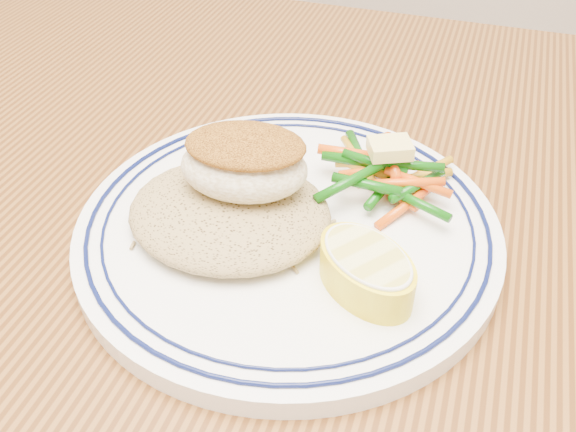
{
  "coord_description": "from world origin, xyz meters",
  "views": [
    {
      "loc": [
        0.13,
        -0.3,
        1.05
      ],
      "look_at": [
        0.03,
        0.02,
        0.77
      ],
      "focal_mm": 40.0,
      "sensor_mm": 36.0,
      "label": 1
    }
  ],
  "objects_px": {
    "fish_fillet": "(244,162)",
    "lemon_wedge": "(366,269)",
    "plate": "(288,228)",
    "rice_pilaf": "(229,209)",
    "vegetable_pile": "(385,173)",
    "dining_table": "(245,342)"
  },
  "relations": [
    {
      "from": "dining_table",
      "to": "plate",
      "type": "bearing_deg",
      "value": 40.72
    },
    {
      "from": "rice_pilaf",
      "to": "vegetable_pile",
      "type": "relative_size",
      "value": 1.31
    },
    {
      "from": "plate",
      "to": "lemon_wedge",
      "type": "bearing_deg",
      "value": -34.7
    },
    {
      "from": "rice_pilaf",
      "to": "lemon_wedge",
      "type": "relative_size",
      "value": 1.52
    },
    {
      "from": "fish_fillet",
      "to": "vegetable_pile",
      "type": "distance_m",
      "value": 0.11
    },
    {
      "from": "dining_table",
      "to": "vegetable_pile",
      "type": "xyz_separation_m",
      "value": [
        0.08,
        0.08,
        0.13
      ]
    },
    {
      "from": "dining_table",
      "to": "rice_pilaf",
      "type": "relative_size",
      "value": 10.82
    },
    {
      "from": "dining_table",
      "to": "fish_fillet",
      "type": "bearing_deg",
      "value": 97.94
    },
    {
      "from": "dining_table",
      "to": "rice_pilaf",
      "type": "distance_m",
      "value": 0.13
    },
    {
      "from": "fish_fillet",
      "to": "rice_pilaf",
      "type": "bearing_deg",
      "value": -108.94
    },
    {
      "from": "plate",
      "to": "rice_pilaf",
      "type": "xyz_separation_m",
      "value": [
        -0.04,
        -0.01,
        0.02
      ]
    },
    {
      "from": "plate",
      "to": "rice_pilaf",
      "type": "relative_size",
      "value": 2.1
    },
    {
      "from": "lemon_wedge",
      "to": "rice_pilaf",
      "type": "bearing_deg",
      "value": 163.54
    },
    {
      "from": "fish_fillet",
      "to": "lemon_wedge",
      "type": "bearing_deg",
      "value": -25.94
    },
    {
      "from": "dining_table",
      "to": "lemon_wedge",
      "type": "relative_size",
      "value": 16.46
    },
    {
      "from": "vegetable_pile",
      "to": "lemon_wedge",
      "type": "distance_m",
      "value": 0.1
    },
    {
      "from": "fish_fillet",
      "to": "lemon_wedge",
      "type": "relative_size",
      "value": 1.02
    },
    {
      "from": "vegetable_pile",
      "to": "fish_fillet",
      "type": "bearing_deg",
      "value": -147.25
    },
    {
      "from": "rice_pilaf",
      "to": "fish_fillet",
      "type": "xyz_separation_m",
      "value": [
        0.01,
        0.02,
        0.03
      ]
    },
    {
      "from": "lemon_wedge",
      "to": "vegetable_pile",
      "type": "bearing_deg",
      "value": 95.14
    },
    {
      "from": "vegetable_pile",
      "to": "lemon_wedge",
      "type": "height_order",
      "value": "vegetable_pile"
    },
    {
      "from": "dining_table",
      "to": "plate",
      "type": "xyz_separation_m",
      "value": [
        0.03,
        0.02,
        0.11
      ]
    }
  ]
}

